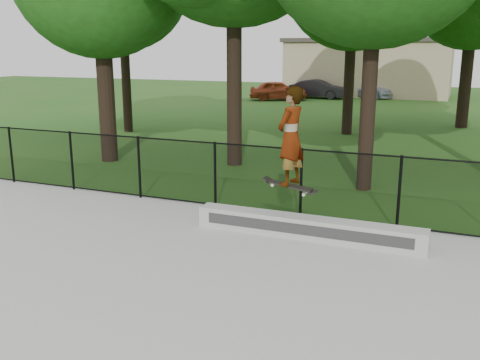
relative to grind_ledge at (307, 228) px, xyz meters
The scene contains 9 objects.
ground 5.32m from the grind_ledge, 117.88° to the right, with size 100.00×100.00×0.00m, color #1E5618.
concrete_slab 5.32m from the grind_ledge, 117.88° to the right, with size 14.00×12.00×0.06m, color #AAA9A5.
grind_ledge is the anchor object (origin of this frame).
car_a 28.26m from the grind_ledge, 109.78° to the left, with size 1.62×4.00×1.37m, color #93371A.
car_b 30.02m from the grind_ledge, 104.20° to the left, with size 1.41×3.68×1.34m, color black.
car_c 31.32m from the grind_ledge, 97.85° to the left, with size 1.80×4.08×1.29m, color #AEBAC6.
skater_airborne 1.78m from the grind_ledge, 142.28° to the right, with size 0.84×0.74×1.94m.
chainlink_fence 2.81m from the grind_ledge, 154.24° to the left, with size 16.06×0.06×1.50m.
distant_building 33.65m from the grind_ledge, 97.67° to the left, with size 12.40×6.40×4.30m.
Camera 1 is at (5.00, -4.65, 3.57)m, focal length 40.00 mm.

